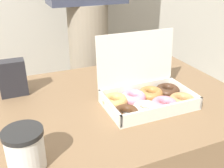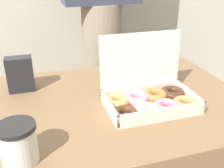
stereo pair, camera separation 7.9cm
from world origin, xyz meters
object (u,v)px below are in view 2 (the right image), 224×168
object	(u,v)px
napkin_holder	(20,74)
coffee_cup	(18,143)
donut_box	(150,97)
person_customer	(101,7)

from	to	relation	value
napkin_holder	coffee_cup	bearing A→B (deg)	-90.23
coffee_cup	napkin_holder	bearing A→B (deg)	89.77
donut_box	person_customer	distance (m)	0.79
donut_box	coffee_cup	xyz separation A→B (m)	(-0.45, -0.17, 0.02)
coffee_cup	person_customer	size ratio (longest dim) A/B	0.06
person_customer	napkin_holder	bearing A→B (deg)	-133.68
coffee_cup	napkin_holder	xyz separation A→B (m)	(0.00, 0.44, 0.01)
donut_box	person_customer	size ratio (longest dim) A/B	0.20
coffee_cup	person_customer	xyz separation A→B (m)	(0.47, 0.93, 0.18)
donut_box	coffee_cup	size ratio (longest dim) A/B	3.20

